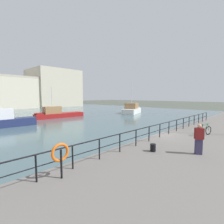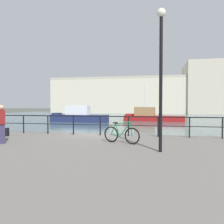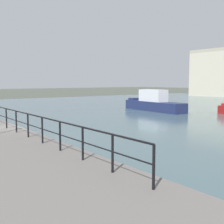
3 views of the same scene
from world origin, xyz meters
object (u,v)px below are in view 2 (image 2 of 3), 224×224
object	(u,v)px
harbor_building	(168,94)
mooring_bollard	(6,132)
moored_red_daysailer	(151,116)
moored_small_launch	(78,116)
standing_person	(2,124)
quay_lamp_post	(161,62)
parked_bicycle	(121,134)

from	to	relation	value
harbor_building	mooring_bollard	xyz separation A→B (m)	(-10.94, -59.33, -4.56)
moored_red_daysailer	moored_small_launch	bearing A→B (deg)	27.28
standing_person	harbor_building	bearing A→B (deg)	-137.55
moored_small_launch	moored_red_daysailer	bearing A→B (deg)	-155.18
moored_small_launch	mooring_bollard	size ratio (longest dim) A/B	19.56
moored_small_launch	quay_lamp_post	world-z (taller)	quay_lamp_post
moored_red_daysailer	mooring_bollard	bearing A→B (deg)	79.85
quay_lamp_post	moored_red_daysailer	bearing A→B (deg)	92.51
harbor_building	parked_bicycle	size ratio (longest dim) A/B	33.43
moored_small_launch	quay_lamp_post	xyz separation A→B (m)	(11.41, -22.82, 3.19)
harbor_building	mooring_bollard	size ratio (longest dim) A/B	128.30
moored_small_launch	harbor_building	bearing A→B (deg)	-106.76
harbor_building	quay_lamp_post	xyz separation A→B (m)	(-2.82, -61.80, -1.56)
parked_bicycle	mooring_bollard	world-z (taller)	parked_bicycle
quay_lamp_post	standing_person	world-z (taller)	quay_lamp_post
harbor_building	quay_lamp_post	distance (m)	61.88
harbor_building	quay_lamp_post	size ratio (longest dim) A/B	11.05
moored_small_launch	moored_red_daysailer	distance (m)	11.00
mooring_bollard	quay_lamp_post	world-z (taller)	quay_lamp_post
standing_person	mooring_bollard	bearing A→B (deg)	-95.76
harbor_building	quay_lamp_post	bearing A→B (deg)	-92.61
harbor_building	moored_red_daysailer	world-z (taller)	harbor_building
harbor_building	mooring_bollard	distance (m)	60.50
harbor_building	moored_red_daysailer	bearing A→B (deg)	-96.53
moored_red_daysailer	mooring_bollard	distance (m)	25.35
harbor_building	parked_bicycle	bearing A→B (deg)	-94.26
moored_small_launch	moored_red_daysailer	world-z (taller)	moored_red_daysailer
moored_red_daysailer	standing_person	size ratio (longest dim) A/B	5.49
harbor_building	moored_small_launch	world-z (taller)	harbor_building
quay_lamp_post	standing_person	size ratio (longest dim) A/B	3.02
moored_small_launch	parked_bicycle	size ratio (longest dim) A/B	5.10
quay_lamp_post	standing_person	xyz separation A→B (m)	(-6.80, 0.42, -2.36)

